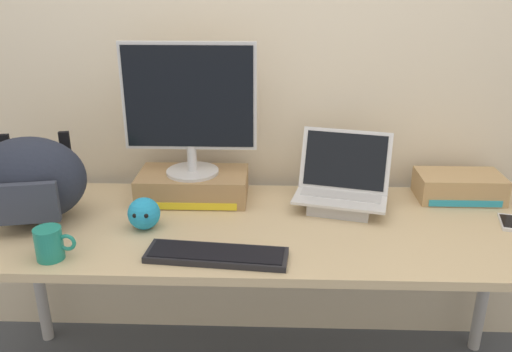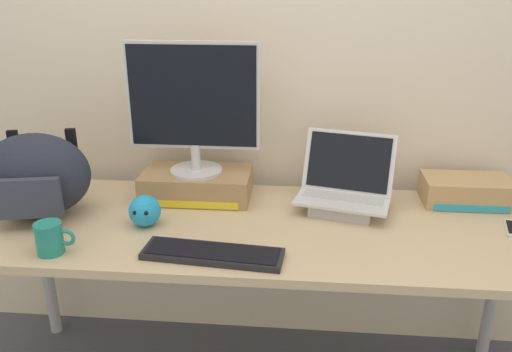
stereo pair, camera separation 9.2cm
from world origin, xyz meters
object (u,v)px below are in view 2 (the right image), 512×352
object	(u,v)px
open_laptop	(344,195)
toner_box_cyan	(466,191)
coffee_mug	(50,238)
plush_toy	(145,211)
toner_box_yellow	(197,184)
desktop_monitor	(193,106)
external_keyboard	(213,254)
messenger_backpack	(36,176)

from	to	relation	value
open_laptop	toner_box_cyan	bearing A→B (deg)	25.42
coffee_mug	plush_toy	bearing A→B (deg)	41.86
toner_box_yellow	desktop_monitor	xyz separation A→B (m)	(-0.00, -0.00, 0.31)
open_laptop	coffee_mug	size ratio (longest dim) A/B	3.01
toner_box_cyan	coffee_mug	bearing A→B (deg)	-159.99
toner_box_yellow	coffee_mug	size ratio (longest dim) A/B	3.30
desktop_monitor	plush_toy	world-z (taller)	desktop_monitor
desktop_monitor	plush_toy	distance (m)	0.43
desktop_monitor	plush_toy	xyz separation A→B (m)	(-0.13, -0.26, -0.31)
toner_box_yellow	external_keyboard	size ratio (longest dim) A/B	0.93
toner_box_yellow	plush_toy	bearing A→B (deg)	-116.83
open_laptop	toner_box_cyan	size ratio (longest dim) A/B	1.19
external_keyboard	open_laptop	bearing A→B (deg)	48.06
toner_box_yellow	desktop_monitor	world-z (taller)	desktop_monitor
plush_toy	external_keyboard	bearing A→B (deg)	-35.85
desktop_monitor	plush_toy	size ratio (longest dim) A/B	4.46
coffee_mug	plush_toy	distance (m)	0.32
plush_toy	toner_box_cyan	xyz separation A→B (m)	(1.16, 0.30, -0.01)
toner_box_yellow	desktop_monitor	size ratio (longest dim) A/B	0.84
messenger_backpack	coffee_mug	size ratio (longest dim) A/B	3.31
plush_toy	toner_box_cyan	size ratio (longest dim) A/B	0.35
toner_box_yellow	messenger_backpack	distance (m)	0.58
open_laptop	messenger_backpack	xyz separation A→B (m)	(-1.10, -0.15, 0.10)
open_laptop	toner_box_yellow	bearing A→B (deg)	-172.28
desktop_monitor	toner_box_cyan	distance (m)	1.08
desktop_monitor	external_keyboard	world-z (taller)	desktop_monitor
toner_box_yellow	toner_box_cyan	xyz separation A→B (m)	(1.03, 0.04, -0.00)
desktop_monitor	toner_box_cyan	size ratio (longest dim) A/B	1.54
desktop_monitor	external_keyboard	bearing A→B (deg)	-72.93
desktop_monitor	toner_box_cyan	world-z (taller)	desktop_monitor
open_laptop	plush_toy	bearing A→B (deg)	-150.24
desktop_monitor	messenger_backpack	size ratio (longest dim) A/B	1.18
toner_box_yellow	messenger_backpack	xyz separation A→B (m)	(-0.53, -0.21, 0.10)
toner_box_yellow	external_keyboard	world-z (taller)	toner_box_yellow
desktop_monitor	plush_toy	bearing A→B (deg)	-116.78
toner_box_cyan	open_laptop	bearing A→B (deg)	-168.35
toner_box_cyan	plush_toy	bearing A→B (deg)	-165.73
external_keyboard	toner_box_cyan	bearing A→B (deg)	34.15
messenger_backpack	coffee_mug	bearing A→B (deg)	-69.83
toner_box_yellow	coffee_mug	bearing A→B (deg)	-128.03
coffee_mug	toner_box_cyan	size ratio (longest dim) A/B	0.39
toner_box_yellow	plush_toy	xyz separation A→B (m)	(-0.13, -0.26, 0.00)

